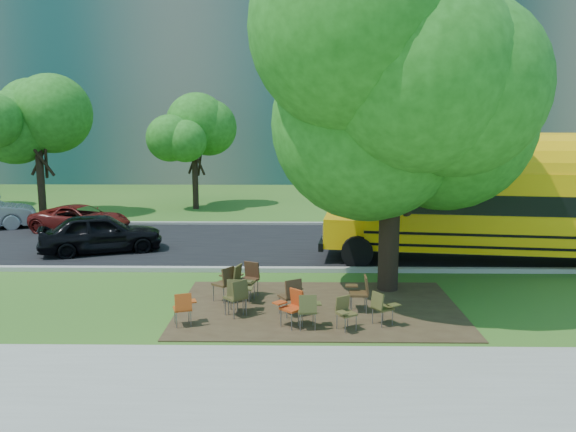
{
  "coord_description": "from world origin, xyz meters",
  "views": [
    {
      "loc": [
        0.43,
        -14.01,
        4.59
      ],
      "look_at": [
        0.18,
        3.36,
        1.71
      ],
      "focal_mm": 35.0,
      "sensor_mm": 36.0,
      "label": 1
    }
  ],
  "objects_px": {
    "chair_0": "(184,306)",
    "chair_2": "(238,294)",
    "main_tree": "(393,103)",
    "chair_1": "(238,292)",
    "chair_6": "(361,290)",
    "black_car": "(101,233)",
    "bg_car_red": "(81,219)",
    "chair_5": "(345,310)",
    "chair_10": "(242,280)",
    "chair_7": "(382,305)",
    "chair_3": "(292,304)",
    "school_bus": "(537,211)",
    "chair_8": "(226,280)",
    "chair_9": "(248,276)",
    "chair_4": "(308,308)",
    "chair_11": "(292,293)"
  },
  "relations": [
    {
      "from": "chair_6",
      "to": "chair_9",
      "type": "height_order",
      "value": "chair_9"
    },
    {
      "from": "chair_10",
      "to": "chair_7",
      "type": "bearing_deg",
      "value": 79.12
    },
    {
      "from": "chair_5",
      "to": "chair_0",
      "type": "bearing_deg",
      "value": -35.15
    },
    {
      "from": "chair_5",
      "to": "chair_8",
      "type": "height_order",
      "value": "chair_8"
    },
    {
      "from": "main_tree",
      "to": "chair_6",
      "type": "height_order",
      "value": "main_tree"
    },
    {
      "from": "chair_9",
      "to": "black_car",
      "type": "distance_m",
      "value": 7.64
    },
    {
      "from": "black_car",
      "to": "bg_car_red",
      "type": "distance_m",
      "value": 4.31
    },
    {
      "from": "chair_2",
      "to": "chair_10",
      "type": "relative_size",
      "value": 0.96
    },
    {
      "from": "chair_5",
      "to": "chair_6",
      "type": "distance_m",
      "value": 1.35
    },
    {
      "from": "main_tree",
      "to": "chair_9",
      "type": "distance_m",
      "value": 5.96
    },
    {
      "from": "bg_car_red",
      "to": "chair_6",
      "type": "bearing_deg",
      "value": -118.01
    },
    {
      "from": "chair_0",
      "to": "chair_1",
      "type": "bearing_deg",
      "value": 18.8
    },
    {
      "from": "chair_4",
      "to": "bg_car_red",
      "type": "xyz_separation_m",
      "value": [
        -9.4,
        11.25,
        0.06
      ]
    },
    {
      "from": "main_tree",
      "to": "chair_1",
      "type": "xyz_separation_m",
      "value": [
        -3.96,
        -2.05,
        -4.55
      ]
    },
    {
      "from": "chair_5",
      "to": "chair_11",
      "type": "bearing_deg",
      "value": -70.44
    },
    {
      "from": "chair_2",
      "to": "chair_8",
      "type": "height_order",
      "value": "chair_8"
    },
    {
      "from": "school_bus",
      "to": "chair_7",
      "type": "height_order",
      "value": "school_bus"
    },
    {
      "from": "chair_6",
      "to": "chair_10",
      "type": "height_order",
      "value": "chair_10"
    },
    {
      "from": "chair_2",
      "to": "chair_6",
      "type": "xyz_separation_m",
      "value": [
        2.97,
        0.38,
        0.0
      ]
    },
    {
      "from": "chair_5",
      "to": "chair_4",
      "type": "bearing_deg",
      "value": -33.12
    },
    {
      "from": "main_tree",
      "to": "chair_1",
      "type": "relative_size",
      "value": 9.58
    },
    {
      "from": "chair_3",
      "to": "chair_7",
      "type": "distance_m",
      "value": 2.04
    },
    {
      "from": "chair_8",
      "to": "chair_11",
      "type": "distance_m",
      "value": 2.02
    },
    {
      "from": "chair_3",
      "to": "bg_car_red",
      "type": "bearing_deg",
      "value": -6.4
    },
    {
      "from": "school_bus",
      "to": "chair_6",
      "type": "bearing_deg",
      "value": -134.89
    },
    {
      "from": "school_bus",
      "to": "chair_4",
      "type": "xyz_separation_m",
      "value": [
        -7.54,
        -6.03,
        -1.26
      ]
    },
    {
      "from": "chair_1",
      "to": "chair_11",
      "type": "xyz_separation_m",
      "value": [
        1.32,
        -0.13,
        0.03
      ]
    },
    {
      "from": "chair_0",
      "to": "chair_8",
      "type": "height_order",
      "value": "chair_8"
    },
    {
      "from": "school_bus",
      "to": "chair_11",
      "type": "relative_size",
      "value": 13.58
    },
    {
      "from": "chair_3",
      "to": "chair_7",
      "type": "bearing_deg",
      "value": -133.88
    },
    {
      "from": "chair_6",
      "to": "chair_7",
      "type": "xyz_separation_m",
      "value": [
        0.37,
        -0.97,
        -0.07
      ]
    },
    {
      "from": "bg_car_red",
      "to": "chair_8",
      "type": "bearing_deg",
      "value": -126.68
    },
    {
      "from": "chair_7",
      "to": "bg_car_red",
      "type": "height_order",
      "value": "bg_car_red"
    },
    {
      "from": "main_tree",
      "to": "chair_3",
      "type": "distance_m",
      "value": 6.01
    },
    {
      "from": "main_tree",
      "to": "chair_0",
      "type": "height_order",
      "value": "main_tree"
    },
    {
      "from": "school_bus",
      "to": "chair_1",
      "type": "distance_m",
      "value": 10.55
    },
    {
      "from": "main_tree",
      "to": "school_bus",
      "type": "xyz_separation_m",
      "value": [
        5.26,
        2.93,
        -3.32
      ]
    },
    {
      "from": "chair_0",
      "to": "chair_2",
      "type": "distance_m",
      "value": 1.35
    },
    {
      "from": "chair_1",
      "to": "chair_6",
      "type": "height_order",
      "value": "chair_6"
    },
    {
      "from": "chair_5",
      "to": "bg_car_red",
      "type": "distance_m",
      "value": 15.2
    },
    {
      "from": "chair_2",
      "to": "black_car",
      "type": "relative_size",
      "value": 0.22
    },
    {
      "from": "chair_2",
      "to": "chair_10",
      "type": "bearing_deg",
      "value": 48.8
    },
    {
      "from": "chair_1",
      "to": "chair_9",
      "type": "bearing_deg",
      "value": 86.45
    },
    {
      "from": "school_bus",
      "to": "chair_8",
      "type": "relative_size",
      "value": 13.55
    },
    {
      "from": "chair_5",
      "to": "chair_10",
      "type": "relative_size",
      "value": 0.81
    },
    {
      "from": "school_bus",
      "to": "chair_7",
      "type": "xyz_separation_m",
      "value": [
        -5.86,
        -5.76,
        -1.28
      ]
    },
    {
      "from": "chair_7",
      "to": "chair_11",
      "type": "bearing_deg",
      "value": -140.52
    },
    {
      "from": "chair_1",
      "to": "chair_7",
      "type": "distance_m",
      "value": 3.46
    },
    {
      "from": "chair_9",
      "to": "black_car",
      "type": "xyz_separation_m",
      "value": [
        -5.69,
        5.09,
        0.13
      ]
    },
    {
      "from": "chair_3",
      "to": "chair_8",
      "type": "xyz_separation_m",
      "value": [
        -1.73,
        1.78,
        0.05
      ]
    }
  ]
}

